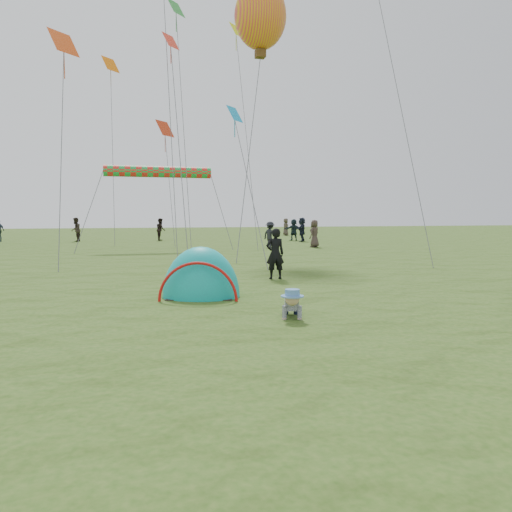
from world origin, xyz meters
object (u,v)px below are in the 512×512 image
object	(u,v)px
popup_tent	(201,297)
standing_adult	(275,254)
crawling_toddler	(292,302)
balloon_kite	(260,20)

from	to	relation	value
popup_tent	standing_adult	world-z (taller)	standing_adult
crawling_toddler	balloon_kite	world-z (taller)	balloon_kite
standing_adult	popup_tent	bearing A→B (deg)	47.26
popup_tent	standing_adult	xyz separation A→B (m)	(2.77, 2.66, 0.78)
crawling_toddler	balloon_kite	bearing A→B (deg)	93.53
standing_adult	crawling_toddler	bearing A→B (deg)	78.33
popup_tent	balloon_kite	distance (m)	18.15
crawling_toddler	standing_adult	xyz separation A→B (m)	(1.51, 5.65, 0.48)
standing_adult	balloon_kite	xyz separation A→B (m)	(2.53, 10.17, 10.90)
crawling_toddler	popup_tent	world-z (taller)	popup_tent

